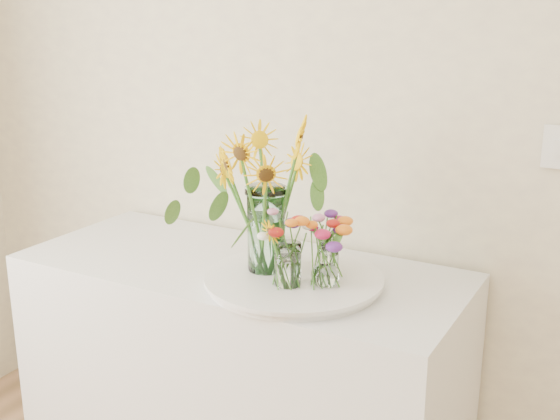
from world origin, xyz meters
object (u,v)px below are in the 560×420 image
at_px(counter, 242,393).
at_px(small_vase_c, 329,258).
at_px(tray, 294,282).
at_px(mason_jar, 266,229).
at_px(small_vase_a, 288,265).
at_px(small_vase_b, 325,267).

xyz_separation_m(counter, small_vase_c, (0.31, -0.00, 0.53)).
xyz_separation_m(tray, mason_jar, (-0.10, 0.01, 0.14)).
bearing_deg(small_vase_a, counter, 150.86).
bearing_deg(small_vase_a, small_vase_c, 66.52).
bearing_deg(small_vase_b, mason_jar, 172.99).
xyz_separation_m(counter, small_vase_b, (0.34, -0.09, 0.53)).
distance_m(mason_jar, small_vase_c, 0.20).
height_order(small_vase_b, small_vase_c, small_vase_b).
distance_m(counter, tray, 0.52).
height_order(mason_jar, small_vase_a, mason_jar).
relative_size(small_vase_b, small_vase_c, 1.14).
xyz_separation_m(tray, small_vase_c, (0.08, 0.07, 0.06)).
distance_m(counter, mason_jar, 0.62).
relative_size(small_vase_a, small_vase_b, 1.11).
xyz_separation_m(small_vase_a, small_vase_c, (0.06, 0.14, -0.01)).
relative_size(tray, mason_jar, 1.91).
bearing_deg(mason_jar, small_vase_b, -7.01).
relative_size(mason_jar, small_vase_a, 2.02).
xyz_separation_m(counter, small_vase_a, (0.25, -0.14, 0.54)).
bearing_deg(small_vase_c, mason_jar, -160.63).
xyz_separation_m(tray, small_vase_b, (0.11, -0.02, 0.07)).
height_order(counter, small_vase_b, small_vase_b).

